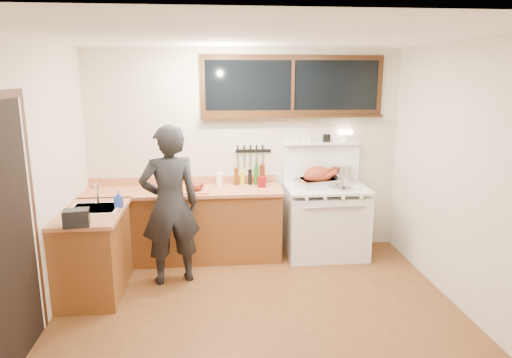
{
  "coord_description": "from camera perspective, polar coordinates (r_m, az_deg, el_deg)",
  "views": [
    {
      "loc": [
        -0.43,
        -4.06,
        2.27
      ],
      "look_at": [
        0.05,
        0.85,
        1.15
      ],
      "focal_mm": 32.0,
      "sensor_mm": 36.0,
      "label": 1
    }
  ],
  "objects": [
    {
      "name": "counter_back",
      "position": [
        5.82,
        -8.99,
        -5.56
      ],
      "size": [
        2.44,
        0.64,
        1.0
      ],
      "color": "brown",
      "rests_on": "ground"
    },
    {
      "name": "knife_strip",
      "position": [
        5.89,
        -0.51,
        3.43
      ],
      "size": [
        0.46,
        0.03,
        0.28
      ],
      "color": "black",
      "rests_on": "room_shell"
    },
    {
      "name": "stockpot",
      "position": [
        5.99,
        10.54,
        0.58
      ],
      "size": [
        0.3,
        0.3,
        0.25
      ],
      "color": "silver",
      "rests_on": "vintage_stove"
    },
    {
      "name": "pot_lid",
      "position": [
        5.71,
        10.93,
        -1.2
      ],
      "size": [
        0.29,
        0.29,
        0.04
      ],
      "color": "silver",
      "rests_on": "vintage_stove"
    },
    {
      "name": "ground_plane",
      "position": [
        4.68,
        0.41,
        -16.39
      ],
      "size": [
        4.0,
        3.5,
        0.02
      ],
      "primitive_type": "cube",
      "color": "#563016"
    },
    {
      "name": "counter_left",
      "position": [
        5.19,
        -19.59,
        -8.51
      ],
      "size": [
        0.64,
        1.09,
        0.9
      ],
      "color": "brown",
      "rests_on": "ground"
    },
    {
      "name": "back_window",
      "position": [
        5.87,
        4.61,
        10.75
      ],
      "size": [
        2.32,
        0.13,
        0.77
      ],
      "color": "black",
      "rests_on": "room_shell"
    },
    {
      "name": "vintage_stove",
      "position": [
        5.93,
        8.68,
        -5.04
      ],
      "size": [
        1.02,
        0.74,
        1.58
      ],
      "color": "white",
      "rests_on": "ground"
    },
    {
      "name": "left_doorway",
      "position": [
        4.02,
        -28.3,
        -5.93
      ],
      "size": [
        0.02,
        1.04,
        2.17
      ],
      "color": "black",
      "rests_on": "ground"
    },
    {
      "name": "soap_bottle",
      "position": [
        5.06,
        -16.81,
        -2.41
      ],
      "size": [
        0.08,
        0.09,
        0.18
      ],
      "color": "blue",
      "rests_on": "counter_left"
    },
    {
      "name": "pitcher",
      "position": [
        5.81,
        -4.6,
        -0.02
      ],
      "size": [
        0.09,
        0.09,
        0.17
      ],
      "color": "white",
      "rests_on": "counter_back"
    },
    {
      "name": "roast_turkey",
      "position": [
        5.81,
        7.76,
        0.1
      ],
      "size": [
        0.56,
        0.47,
        0.26
      ],
      "color": "silver",
      "rests_on": "vintage_stove"
    },
    {
      "name": "man",
      "position": [
        5.07,
        -10.7,
        -3.23
      ],
      "size": [
        0.74,
        0.58,
        1.78
      ],
      "color": "black",
      "rests_on": "ground"
    },
    {
      "name": "toaster",
      "position": [
        4.57,
        -21.54,
        -4.53
      ],
      "size": [
        0.25,
        0.19,
        0.16
      ],
      "color": "black",
      "rests_on": "counter_left"
    },
    {
      "name": "coffee_tin",
      "position": [
        5.72,
        0.7,
        -0.37
      ],
      "size": [
        0.1,
        0.09,
        0.13
      ],
      "color": "maroon",
      "rests_on": "counter_back"
    },
    {
      "name": "room_shell",
      "position": [
        4.13,
        0.45,
        4.14
      ],
      "size": [
        4.1,
        3.6,
        2.65
      ],
      "color": "beige",
      "rests_on": "ground"
    },
    {
      "name": "bottle_cluster",
      "position": [
        5.85,
        -0.56,
        0.4
      ],
      "size": [
        0.4,
        0.07,
        0.26
      ],
      "color": "black",
      "rests_on": "counter_back"
    },
    {
      "name": "cutting_board",
      "position": [
        5.52,
        -7.58,
        -1.13
      ],
      "size": [
        0.37,
        0.29,
        0.13
      ],
      "color": "#BE744B",
      "rests_on": "counter_back"
    },
    {
      "name": "sink_unit",
      "position": [
        5.13,
        -19.51,
        -4.08
      ],
      "size": [
        0.5,
        0.45,
        0.37
      ],
      "color": "white",
      "rests_on": "counter_left"
    },
    {
      "name": "saucepan",
      "position": [
        5.98,
        8.32,
        -0.02
      ],
      "size": [
        0.19,
        0.28,
        0.11
      ],
      "color": "silver",
      "rests_on": "vintage_stove"
    }
  ]
}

